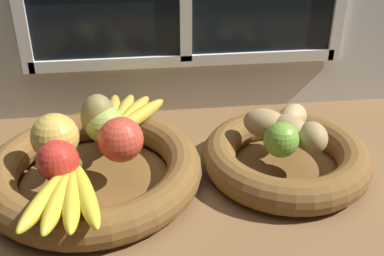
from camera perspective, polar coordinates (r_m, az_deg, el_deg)
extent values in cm
cube|color=brown|center=(81.78, 1.44, -7.69)|extent=(140.00, 90.00, 3.00)
cube|color=white|center=(99.28, -0.73, 8.20)|extent=(64.00, 1.20, 2.40)
cylinder|color=brown|center=(82.36, -11.63, -6.37)|extent=(25.06, 25.06, 1.00)
torus|color=brown|center=(81.00, -11.80, -4.97)|extent=(36.42, 36.42, 5.85)
cylinder|color=brown|center=(85.56, 11.16, -4.82)|extent=(19.25, 19.25, 1.00)
torus|color=brown|center=(84.24, 11.32, -3.45)|extent=(29.33, 29.33, 5.85)
sphere|color=#99B74C|center=(81.16, -10.48, 0.44)|extent=(6.67, 6.67, 6.67)
sphere|color=red|center=(73.16, -15.98, -3.85)|extent=(6.43, 6.43, 6.43)
sphere|color=#CC422D|center=(75.59, -8.64, -1.41)|extent=(7.33, 7.33, 7.33)
sphere|color=gold|center=(78.29, -16.30, -1.03)|extent=(7.70, 7.70, 7.70)
ellipsoid|color=olive|center=(81.69, -11.29, 1.27)|extent=(8.38, 8.38, 8.45)
ellipsoid|color=yellow|center=(69.49, -17.01, -7.83)|extent=(8.21, 16.10, 2.72)
ellipsoid|color=yellow|center=(68.84, -15.71, -8.00)|extent=(5.07, 16.39, 2.72)
ellipsoid|color=yellow|center=(68.51, -14.31, -7.98)|extent=(3.73, 16.31, 2.72)
ellipsoid|color=yellow|center=(68.50, -12.89, -7.79)|extent=(6.98, 16.30, 2.72)
sphere|color=brown|center=(75.14, -14.08, -4.30)|extent=(2.45, 2.45, 2.45)
ellipsoid|color=gold|center=(87.14, -6.50, 1.38)|extent=(11.83, 14.34, 2.67)
ellipsoid|color=gold|center=(87.93, -7.44, 1.59)|extent=(9.27, 15.61, 2.67)
ellipsoid|color=gold|center=(88.47, -8.46, 1.70)|extent=(6.31, 16.19, 2.67)
ellipsoid|color=gold|center=(88.75, -9.53, 1.70)|extent=(3.07, 16.07, 2.67)
ellipsoid|color=gold|center=(88.74, -10.60, 1.59)|extent=(5.55, 16.22, 2.67)
sphere|color=brown|center=(81.74, -9.81, -0.89)|extent=(2.40, 2.40, 2.40)
ellipsoid|color=tan|center=(85.56, 12.08, 1.20)|extent=(7.95, 8.00, 4.97)
ellipsoid|color=#A38451|center=(82.73, 8.89, 0.55)|extent=(9.59, 8.92, 5.10)
ellipsoid|color=#A38451|center=(79.97, 14.41, -1.12)|extent=(5.01, 6.27, 5.17)
ellipsoid|color=#A38451|center=(81.49, 11.69, -0.23)|extent=(8.60, 9.03, 5.02)
sphere|color=#6B9E33|center=(77.53, 10.78, -1.42)|extent=(5.82, 5.82, 5.82)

